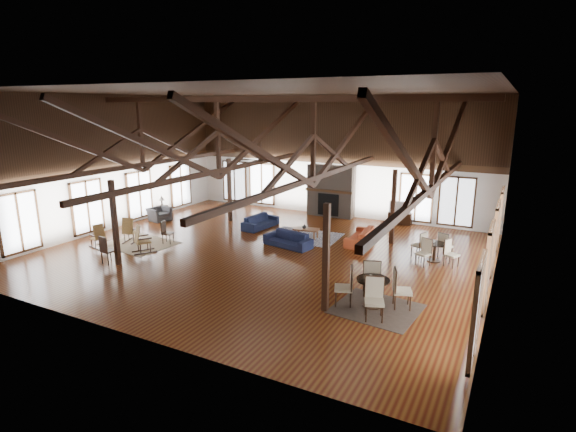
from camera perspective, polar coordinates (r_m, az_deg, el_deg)
The scene contains 31 objects.
floor at distance 17.37m, azimuth -3.00°, elevation -4.71°, with size 16.00×16.00×0.00m, color #5C3313.
ceiling at distance 16.45m, azimuth -3.27°, elevation 15.50°, with size 16.00×14.00×0.02m, color black.
wall_back at distance 22.90m, azimuth 5.88°, elevation 7.50°, with size 16.00×0.02×6.00m, color white.
wall_front at distance 11.31m, azimuth -21.44°, elevation -0.09°, with size 16.00×0.02×6.00m, color white.
wall_left at distance 21.80m, azimuth -21.67°, elevation 6.27°, with size 0.02×14.00×6.00m, color white.
wall_right at distance 14.39m, azimuth 25.51°, elevation 2.36°, with size 0.02×14.00×6.00m, color white.
roof_truss at distance 16.52m, azimuth -3.18°, elevation 8.65°, with size 15.60×14.07×3.14m.
post_grid at distance 16.94m, azimuth -3.06°, elevation 0.19°, with size 8.16×7.16×3.05m.
fireplace at distance 22.85m, azimuth 5.46°, elevation 3.16°, with size 2.50×0.69×2.60m.
ceiling_fan at distance 15.44m, azimuth -3.46°, elevation 7.17°, with size 1.60×1.60×0.75m.
sofa_navy_front at distance 18.04m, azimuth -0.01°, elevation -2.99°, with size 2.00×0.78×0.59m, color #151B3A.
sofa_navy_left at distance 20.80m, azimuth -3.52°, elevation -0.71°, with size 0.77×1.98×0.58m, color #141B39.
sofa_orange at distance 18.72m, azimuth 9.14°, elevation -2.51°, with size 0.81×2.07×0.60m, color #B24422.
coffee_table at distance 19.20m, azimuth 2.33°, elevation -1.76°, with size 1.13×0.67×0.41m.
vase at distance 19.16m, azimuth 2.07°, elevation -1.31°, with size 0.19×0.19×0.19m, color #B2B2B2.
armchair at distance 22.95m, azimuth -16.01°, elevation 0.24°, with size 0.86×0.98×0.64m, color #323235.
side_table_lamp at distance 23.76m, azimuth -15.68°, elevation 0.94°, with size 0.42×0.42×1.07m.
rocking_chair_a at distance 19.62m, azimuth -19.50°, elevation -1.77°, with size 0.68×0.92×1.07m.
rocking_chair_b at distance 18.10m, azimuth -18.19°, elevation -2.89°, with size 0.84×0.97×1.11m.
rocking_chair_c at distance 19.35m, azimuth -22.95°, elevation -2.42°, with size 0.83×0.56×0.98m.
side_chair_a at distance 19.05m, azimuth -15.28°, elevation -1.79°, with size 0.49×0.49×0.93m.
side_chair_b at distance 17.26m, azimuth -22.11°, elevation -3.78°, with size 0.48×0.48×1.03m.
cafe_table_near at distance 12.98m, azimuth 10.71°, elevation -8.90°, with size 2.21×2.21×1.13m.
cafe_table_far at distance 17.15m, azimuth 18.13°, elevation -3.96°, with size 1.85×1.85×0.96m.
cup_near at distance 12.92m, azimuth 10.48°, elevation -7.60°, with size 0.11×0.11×0.09m, color #B2B2B2.
cup_far at distance 17.13m, azimuth 17.99°, elevation -3.05°, with size 0.13×0.13×0.10m, color #B2B2B2.
tv_console at distance 22.10m, azimuth 14.04°, elevation -0.28°, with size 1.09×0.41×0.55m, color black.
television at distance 21.97m, azimuth 14.09°, elevation 1.14°, with size 1.00×0.13×0.58m, color #B2B2B2.
rug_tan at distance 19.42m, azimuth -18.36°, elevation -3.36°, with size 2.76×2.17×0.01m, color tan.
rug_navy at distance 19.46m, azimuth 2.05°, elevation -2.60°, with size 3.00×2.25×0.01m, color #171B41.
rug_dark at distance 13.06m, azimuth 11.19°, elevation -11.47°, with size 2.24×2.03×0.01m, color black.
Camera 1 is at (8.38, -14.15, 5.57)m, focal length 28.00 mm.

